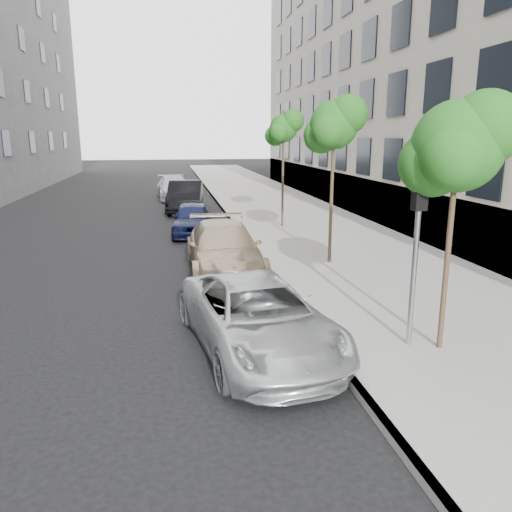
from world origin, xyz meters
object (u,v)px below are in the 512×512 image
object	(u,v)px
suv	(224,249)
sedan_black	(186,196)
tree_far	(284,129)
signal_pole	(416,244)
tree_near	(459,146)
sedan_blue	(192,219)
sedan_rear	(174,188)
tree_mid	(335,125)
minivan	(258,317)

from	to	relation	value
suv	sedan_black	bearing A→B (deg)	93.14
tree_far	signal_pole	bearing A→B (deg)	-92.37
suv	sedan_black	distance (m)	12.54
tree_near	sedan_blue	world-z (taller)	tree_near
sedan_rear	sedan_black	bearing A→B (deg)	-88.76
tree_near	sedan_rear	world-z (taller)	tree_near
tree_near	tree_mid	distance (m)	6.52
tree_near	tree_far	xyz separation A→B (m)	(-0.00, 13.00, 0.44)
tree_far	sedan_rear	world-z (taller)	tree_far
tree_far	sedan_black	bearing A→B (deg)	124.29
tree_mid	sedan_rear	xyz separation A→B (m)	(-4.47, 17.85, -3.54)
tree_mid	sedan_blue	size ratio (longest dim) A/B	1.29
tree_mid	sedan_black	xyz separation A→B (m)	(-3.96, 12.31, -3.45)
signal_pole	minivan	distance (m)	3.17
tree_mid	signal_pole	distance (m)	6.67
suv	minivan	bearing A→B (deg)	-89.75
sedan_blue	tree_mid	bearing A→B (deg)	-51.35
sedan_black	signal_pole	bearing A→B (deg)	-73.80
sedan_black	tree_mid	bearing A→B (deg)	-66.43
sedan_blue	sedan_black	bearing A→B (deg)	94.72
sedan_black	sedan_rear	xyz separation A→B (m)	(-0.51, 5.54, -0.09)
sedan_blue	sedan_black	size ratio (longest dim) A/B	0.79
tree_near	sedan_blue	xyz separation A→B (m)	(-3.94, 12.34, -3.14)
tree_mid	tree_far	xyz separation A→B (m)	(-0.00, 6.50, -0.02)
tree_near	sedan_rear	xyz separation A→B (m)	(-4.47, 24.35, -3.08)
suv	sedan_blue	bearing A→B (deg)	96.07
sedan_rear	suv	bearing A→B (deg)	-90.42
tree_near	sedan_black	bearing A→B (deg)	101.89
signal_pole	sedan_black	distance (m)	18.94
minivan	tree_near	bearing A→B (deg)	-20.82
signal_pole	sedan_blue	xyz separation A→B (m)	(-3.42, 12.11, -1.41)
tree_far	minivan	bearing A→B (deg)	-105.17
tree_near	sedan_rear	size ratio (longest dim) A/B	0.92
tree_far	sedan_black	xyz separation A→B (m)	(-3.96, 5.81, -3.43)
minivan	suv	distance (m)	5.55
minivan	sedan_black	xyz separation A→B (m)	(-0.63, 18.07, 0.14)
suv	sedan_blue	distance (m)	6.08
suv	sedan_rear	world-z (taller)	suv
signal_pole	minivan	bearing A→B (deg)	163.19
tree_far	sedan_blue	size ratio (longest dim) A/B	1.26
suv	sedan_blue	world-z (taller)	suv
tree_near	minivan	distance (m)	4.62
tree_near	minivan	bearing A→B (deg)	167.56
tree_far	suv	world-z (taller)	tree_far
tree_far	signal_pole	distance (m)	12.97
signal_pole	sedan_black	size ratio (longest dim) A/B	0.63
tree_far	sedan_rear	distance (m)	12.70
tree_mid	sedan_blue	world-z (taller)	tree_mid
tree_mid	signal_pole	size ratio (longest dim) A/B	1.62
sedan_black	sedan_rear	distance (m)	5.57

